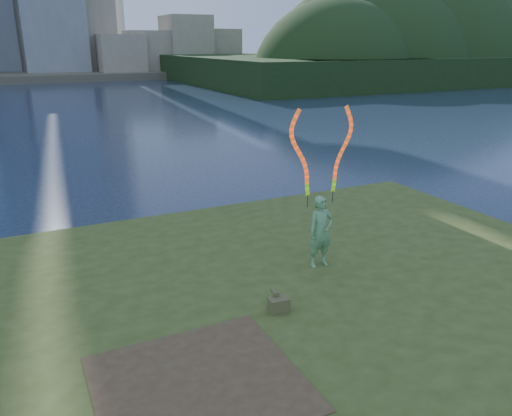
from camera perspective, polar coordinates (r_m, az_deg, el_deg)
ground at (r=12.07m, az=-1.63°, el=-11.20°), size 320.00×320.00×0.00m
grassy_knoll at (r=10.15m, az=3.90°, el=-15.27°), size 20.00×18.00×0.80m
dirt_patch at (r=8.46m, az=-6.61°, el=-19.22°), size 3.20×3.00×0.02m
far_shore at (r=104.81m, az=-24.26°, el=13.90°), size 320.00×40.00×1.20m
wooded_hill at (r=94.58m, az=17.17°, el=14.08°), size 78.00×50.00×63.00m
woman_with_ribbons at (r=11.84m, az=7.46°, el=-0.29°), size 2.10×0.42×4.12m
canvas_bag at (r=10.23m, az=2.57°, el=-10.87°), size 0.43×0.49×0.39m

